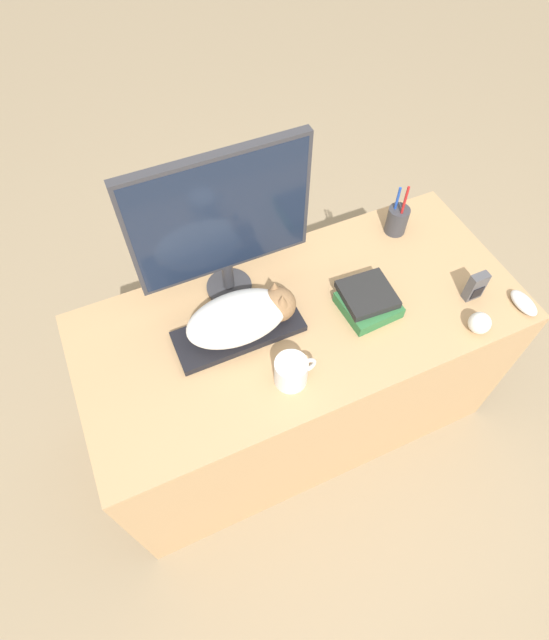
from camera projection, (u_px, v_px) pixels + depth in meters
The scene contains 11 objects.
ground_plane at pixel (330, 480), 1.98m from camera, with size 12.00×12.00×0.00m, color #998466.
desk at pixel (298, 371), 1.86m from camera, with size 1.42×0.64×0.71m.
keyboard at pixel (239, 331), 1.52m from camera, with size 0.39×0.15×0.02m.
cat at pixel (245, 315), 1.47m from camera, with size 0.34×0.18×0.13m.
monitor at pixel (222, 221), 1.38m from camera, with size 0.53×0.15×0.52m.
computer_mouse at pixel (524, 303), 1.57m from camera, with size 0.05×0.11×0.03m.
coffee_mug at pixel (292, 371), 1.40m from camera, with size 0.13×0.09×0.09m.
pen_cup at pixel (397, 219), 1.73m from camera, with size 0.07×0.07×0.21m.
baseball at pixel (480, 323), 1.51m from camera, with size 0.07×0.07×0.07m.
phone at pixel (476, 287), 1.57m from camera, with size 0.06×0.03×0.10m.
book_stack at pixel (368, 301), 1.56m from camera, with size 0.17×0.18×0.07m.
Camera 1 is at (-0.45, -0.46, 1.99)m, focal length 28.00 mm.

